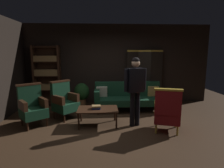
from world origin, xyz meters
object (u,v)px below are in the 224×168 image
velvet_couch (128,96)px  armchair_gilt_accent (167,111)px  armchair_wing_right (32,106)px  book_navy_cloth (96,108)px  bookshelf (47,74)px  standing_figure (135,85)px  folding_screen (144,76)px  armchair_wing_left (64,101)px  book_tan_leather (96,106)px  potted_plant (82,93)px  coffee_table (98,110)px

velvet_couch → armchair_gilt_accent: bearing=-69.4°
armchair_wing_right → book_navy_cloth: (1.59, -0.08, -0.05)m
bookshelf → velvet_couch: 2.87m
standing_figure → book_navy_cloth: standing_figure is taller
bookshelf → armchair_gilt_accent: bearing=-36.4°
velvet_couch → armchair_wing_right: 2.81m
bookshelf → book_navy_cloth: 2.69m
velvet_couch → book_navy_cloth: size_ratio=9.99×
folding_screen → bookshelf: (-3.38, -0.01, 0.09)m
armchair_gilt_accent → armchair_wing_right: size_ratio=1.00×
velvet_couch → book_navy_cloth: (-0.98, -1.22, -0.01)m
velvet_couch → standing_figure: size_ratio=1.25×
folding_screen → armchair_wing_left: size_ratio=1.83×
armchair_wing_right → book_tan_leather: size_ratio=4.82×
potted_plant → armchair_wing_left: bearing=-108.8°
armchair_gilt_accent → standing_figure: standing_figure is taller
velvet_couch → armchair_wing_left: armchair_wing_left is taller
armchair_wing_left → standing_figure: standing_figure is taller
coffee_table → book_navy_cloth: (-0.03, -0.00, 0.07)m
standing_figure → armchair_wing_right: bearing=176.1°
armchair_wing_right → potted_plant: size_ratio=1.29×
book_tan_leather → standing_figure: bearing=-5.9°
folding_screen → coffee_table: bearing=-129.4°
folding_screen → coffee_table: folding_screen is taller
coffee_table → potted_plant: bearing=108.8°
folding_screen → armchair_gilt_accent: size_ratio=1.83×
standing_figure → book_tan_leather: standing_figure is taller
bookshelf → armchair_wing_right: size_ratio=1.97×
armchair_gilt_accent → book_navy_cloth: bearing=162.8°
armchair_wing_left → folding_screen: bearing=28.7°
armchair_wing_right → potted_plant: 1.91m
armchair_wing_right → coffee_table: bearing=-2.5°
coffee_table → book_tan_leather: (-0.03, -0.00, 0.11)m
bookshelf → standing_figure: bearing=-37.6°
standing_figure → book_navy_cloth: 1.12m
book_navy_cloth → armchair_wing_right: bearing=177.3°
folding_screen → standing_figure: bearing=-108.7°
potted_plant → armchair_gilt_accent: bearing=-45.2°
armchair_gilt_accent → book_navy_cloth: 1.70m
armchair_gilt_accent → armchair_wing_right: 3.27m
bookshelf → armchair_wing_right: bearing=-86.0°
armchair_wing_right → potted_plant: bearing=56.3°
velvet_couch → book_tan_leather: (-0.98, -1.22, 0.03)m
armchair_wing_right → potted_plant: (1.06, 1.59, -0.03)m
armchair_gilt_accent → armchair_wing_left: same height
bookshelf → standing_figure: bookshelf is taller
bookshelf → potted_plant: bearing=-14.2°
bookshelf → coffee_table: bookshelf is taller
book_navy_cloth → book_tan_leather: bearing=90.0°
armchair_wing_left → armchair_gilt_accent: bearing=-23.1°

